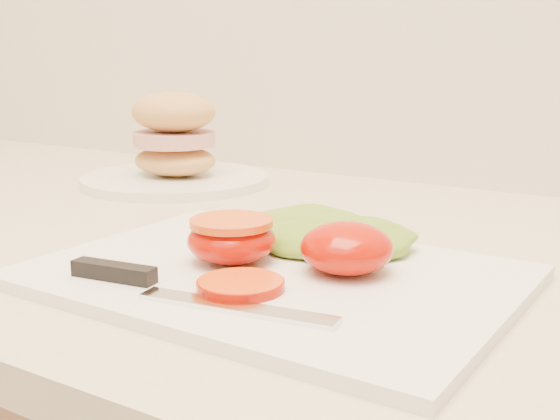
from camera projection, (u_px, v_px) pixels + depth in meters
The scene contains 8 objects.
cutting_board at pixel (273, 276), 0.54m from camera, with size 0.36×0.26×0.01m, color white.
tomato_half_dome at pixel (347, 248), 0.53m from camera, with size 0.07×0.07×0.04m, color #B30E00.
tomato_half_cut at pixel (232, 238), 0.55m from camera, with size 0.07×0.07×0.04m.
tomato_slice_0 at pixel (241, 285), 0.49m from camera, with size 0.06×0.06×0.01m, color orange.
lettuce_leaf_0 at pixel (307, 231), 0.60m from camera, with size 0.14×0.09×0.03m, color olive.
lettuce_leaf_1 at pixel (356, 238), 0.58m from camera, with size 0.10×0.07×0.02m, color olive.
knife at pixel (158, 285), 0.49m from camera, with size 0.22×0.04×0.01m.
sandwich_plate at pixel (175, 151), 0.92m from camera, with size 0.25×0.25×0.12m.
Camera 1 is at (0.07, 1.12, 1.10)m, focal length 45.00 mm.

